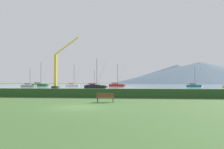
% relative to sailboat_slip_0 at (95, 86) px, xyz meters
% --- Properties ---
extents(ground_plane, '(1000.00, 1000.00, 0.00)m').
position_rel_sailboat_slip_0_xyz_m(ground_plane, '(8.39, -51.98, -0.65)').
color(ground_plane, '#3D602D').
extents(harbor_water, '(320.00, 246.00, 0.00)m').
position_rel_sailboat_slip_0_xyz_m(harbor_water, '(8.39, 85.02, -0.64)').
color(harbor_water, '#8499A8').
rests_on(harbor_water, ground_plane).
extents(hedge_line, '(80.00, 1.20, 1.15)m').
position_rel_sailboat_slip_0_xyz_m(hedge_line, '(8.39, -40.98, -0.07)').
color(hedge_line, '#284C23').
rests_on(hedge_line, ground_plane).
extents(sailboat_slip_0, '(7.75, 2.36, 9.83)m').
position_rel_sailboat_slip_0_xyz_m(sailboat_slip_0, '(0.00, 0.00, 0.00)').
color(sailboat_slip_0, black).
rests_on(sailboat_slip_0, harbor_water).
extents(sailboat_slip_1, '(7.32, 3.23, 7.82)m').
position_rel_sailboat_slip_0_xyz_m(sailboat_slip_1, '(-6.37, 28.79, -0.06)').
color(sailboat_slip_1, navy).
rests_on(sailboat_slip_1, harbor_water).
extents(sailboat_slip_2, '(8.50, 2.81, 11.17)m').
position_rel_sailboat_slip_0_xyz_m(sailboat_slip_2, '(3.88, 35.99, 0.06)').
color(sailboat_slip_2, red).
rests_on(sailboat_slip_2, harbor_water).
extents(sailboat_slip_3, '(7.05, 2.12, 8.05)m').
position_rel_sailboat_slip_0_xyz_m(sailboat_slip_3, '(-32.11, 17.62, -0.06)').
color(sailboat_slip_3, '#9E9EA3').
rests_on(sailboat_slip_3, harbor_water).
extents(sailboat_slip_4, '(7.03, 2.46, 8.94)m').
position_rel_sailboat_slip_0_xyz_m(sailboat_slip_4, '(38.93, 28.60, -0.06)').
color(sailboat_slip_4, '#19707A').
rests_on(sailboat_slip_4, harbor_water).
extents(sailboat_slip_6, '(7.44, 2.39, 10.61)m').
position_rel_sailboat_slip_0_xyz_m(sailboat_slip_6, '(-16.85, 31.37, -0.02)').
color(sailboat_slip_6, white).
rests_on(sailboat_slip_6, harbor_water).
extents(sailboat_slip_7, '(9.32, 4.17, 12.86)m').
position_rel_sailboat_slip_0_xyz_m(sailboat_slip_7, '(-36.69, 37.62, 0.13)').
color(sailboat_slip_7, '#236B38').
rests_on(sailboat_slip_7, harbor_water).
extents(park_bench_near_path, '(1.73, 0.63, 0.95)m').
position_rel_sailboat_slip_0_xyz_m(park_bench_near_path, '(9.96, -47.61, -0.11)').
color(park_bench_near_path, brown).
rests_on(park_bench_near_path, ground_plane).
extents(dock_crane, '(8.66, 2.00, 16.82)m').
position_rel_sailboat_slip_0_xyz_m(dock_crane, '(-12.47, -1.81, 4.62)').
color(dock_crane, '#333338').
rests_on(dock_crane, ground_plane).
extents(distant_hill_west_ridge, '(316.90, 316.90, 38.49)m').
position_rel_sailboat_slip_0_xyz_m(distant_hill_west_ridge, '(127.34, 321.01, 18.60)').
color(distant_hill_west_ridge, '#425666').
rests_on(distant_hill_west_ridge, ground_plane).
extents(distant_hill_central_peak, '(226.66, 226.66, 35.91)m').
position_rel_sailboat_slip_0_xyz_m(distant_hill_central_peak, '(92.56, 345.15, 17.31)').
color(distant_hill_central_peak, '#425666').
rests_on(distant_hill_central_peak, ground_plane).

